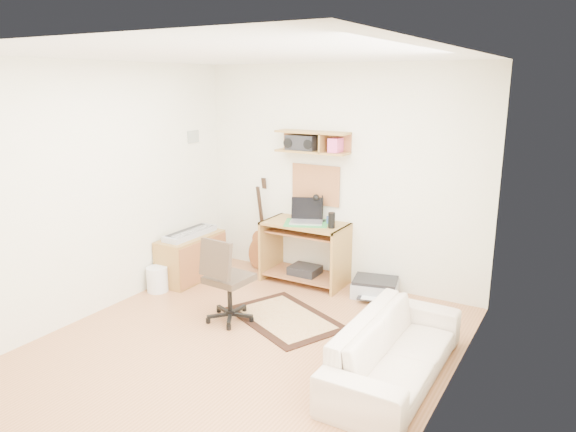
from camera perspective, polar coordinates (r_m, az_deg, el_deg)
The scene contains 22 objects.
floor at distance 5.14m, azimuth -4.58°, elevation -13.67°, with size 3.60×4.00×0.01m, color #BE7F4F.
ceiling at distance 4.55m, azimuth -5.26°, elevation 16.79°, with size 3.60×4.00×0.01m, color white.
back_wall at distance 6.39m, azimuth 5.50°, elevation 4.26°, with size 3.60×0.01×2.60m, color white.
left_wall at distance 5.89m, azimuth -19.46°, elevation 2.66°, with size 0.01×4.00×2.60m, color white.
right_wall at distance 3.96m, azimuth 17.06°, elevation -2.50°, with size 0.01×4.00×2.60m, color white.
wall_shelf at distance 6.35m, azimuth 2.61°, elevation 7.89°, with size 0.90×0.25×0.26m, color #A97C3B.
cork_board at distance 6.52m, azimuth 2.99°, elevation 3.34°, with size 0.64×0.03×0.49m, color tan.
wall_photo at distance 6.87m, azimuth -10.07°, elevation 8.34°, with size 0.02×0.20×0.15m, color #4C8CBF.
desk at distance 6.50m, azimuth 1.83°, elevation -3.92°, with size 1.00×0.55×0.75m, color #A97C3B, non-canonical shape.
laptop at distance 6.33m, azimuth 1.97°, elevation 0.50°, with size 0.38×0.38×0.29m, color silver, non-canonical shape.
speaker at distance 6.16m, azimuth 4.67°, elevation -0.46°, with size 0.08×0.08×0.18m, color black.
desk_lamp at distance 6.40m, azimuth 3.68°, elevation 0.84°, with size 0.11×0.11×0.34m, color black, non-canonical shape.
pencil_cup at distance 6.35m, azimuth 4.39°, elevation -0.43°, with size 0.06×0.06×0.09m, color #305290.
boombox at distance 6.41m, azimuth 1.42°, elevation 7.79°, with size 0.37×0.17×0.19m, color black.
rug at distance 5.64m, azimuth -0.30°, elevation -10.84°, with size 1.18×0.79×0.02m, color beige.
task_chair at distance 5.48m, azimuth -6.29°, elevation -6.63°, with size 0.46×0.46×0.91m, color #3A2E22, non-canonical shape.
cabinet at distance 6.75m, azimuth -10.28°, elevation -4.35°, with size 0.40×0.90×0.55m, color #A97C3B.
music_keyboard at distance 6.66m, azimuth -10.40°, elevation -1.84°, with size 0.24×0.76×0.07m, color #B2B5BA.
guitar at distance 6.92m, azimuth -3.09°, elevation -0.88°, with size 0.32×0.20×1.20m, color #9E5B30, non-canonical shape.
waste_basket at distance 6.47m, azimuth -13.77°, elevation -6.57°, with size 0.24×0.24×0.29m, color white.
printer at distance 6.26m, azimuth 9.27°, elevation -7.65°, with size 0.51×0.39×0.19m, color #A5A8AA.
sofa at distance 4.57m, azimuth 11.40°, elevation -12.82°, with size 1.73×0.51×0.68m, color beige.
Camera 1 is at (2.63, -3.71, 2.39)m, focal length 33.33 mm.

